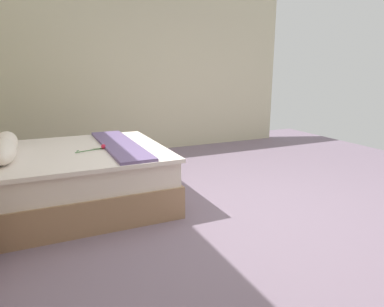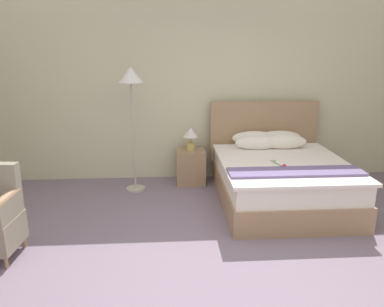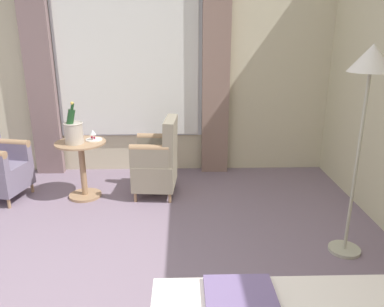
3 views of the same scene
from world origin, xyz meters
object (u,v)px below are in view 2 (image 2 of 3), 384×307
at_px(bed, 279,176).
at_px(nightstand, 191,167).
at_px(bedside_lamp, 191,135).
at_px(floor_lamp_brass, 131,87).

relative_size(bed, nightstand, 3.86).
height_order(bedside_lamp, floor_lamp_brass, floor_lamp_brass).
bearing_deg(floor_lamp_brass, nightstand, 16.14).
height_order(bed, floor_lamp_brass, floor_lamp_brass).
xyz_separation_m(bed, floor_lamp_brass, (-2.01, 0.54, 1.17)).
relative_size(bed, floor_lamp_brass, 1.14).
distance_m(nightstand, bedside_lamp, 0.50).
height_order(nightstand, floor_lamp_brass, floor_lamp_brass).
distance_m(bed, bedside_lamp, 1.46).
height_order(bed, nightstand, bed).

